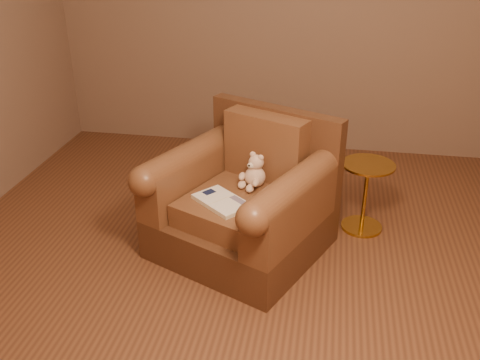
# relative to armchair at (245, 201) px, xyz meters

# --- Properties ---
(floor) EXTENTS (4.00, 4.00, 0.00)m
(floor) POSITION_rel_armchair_xyz_m (0.07, -0.28, -0.32)
(floor) COLOR brown
(floor) RESTS_ON ground
(armchair) EXTENTS (1.21, 1.19, 0.84)m
(armchair) POSITION_rel_armchair_xyz_m (0.00, 0.00, 0.00)
(armchair) COLOR #4B2B19
(armchair) RESTS_ON floor
(teddy_bear) EXTENTS (0.17, 0.19, 0.22)m
(teddy_bear) POSITION_rel_armchair_xyz_m (0.04, 0.07, 0.16)
(teddy_bear) COLOR beige
(teddy_bear) RESTS_ON armchair
(guidebook) EXTENTS (0.39, 0.37, 0.03)m
(guidebook) POSITION_rel_armchair_xyz_m (-0.11, -0.19, 0.09)
(guidebook) COLOR beige
(guidebook) RESTS_ON armchair
(side_table) EXTENTS (0.34, 0.34, 0.48)m
(side_table) POSITION_rel_armchair_xyz_m (0.75, 0.35, -0.06)
(side_table) COLOR #BA9033
(side_table) RESTS_ON floor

